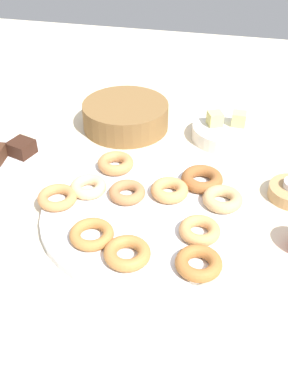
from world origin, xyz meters
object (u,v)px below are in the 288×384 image
at_px(basket, 126,116).
at_px(donut_8, 202,179).
at_px(donut_7, 200,230).
at_px(fruit_bowl, 225,132).
at_px(melon_chunk_left, 215,119).
at_px(cake_plate, 9,160).
at_px(donut_0, 127,192).
at_px(melon_chunk_right, 239,119).
at_px(donut_6, 127,253).
at_px(donut_3, 57,198).
at_px(donut_plate, 141,215).
at_px(donut_10, 199,263).
at_px(brownie_far, 22,148).
at_px(donut_5, 89,187).
at_px(donut_1, 116,163).
at_px(donut_2, 92,234).
at_px(donut_9, 222,199).
at_px(donut_4, 170,190).

bearing_deg(basket, donut_8, -45.13).
relative_size(donut_7, fruit_bowl, 0.46).
bearing_deg(melon_chunk_left, fruit_bowl, 0.00).
height_order(donut_8, melon_chunk_left, melon_chunk_left).
xyz_separation_m(donut_8, cake_plate, (-0.48, 0.01, -0.02)).
distance_m(donut_0, melon_chunk_right, 0.40).
bearing_deg(donut_6, donut_3, 145.66).
height_order(donut_plate, melon_chunk_right, melon_chunk_right).
relative_size(donut_10, brownie_far, 1.59).
relative_size(donut_plate, fruit_bowl, 2.38).
distance_m(donut_3, donut_8, 0.32).
height_order(donut_6, donut_8, donut_8).
distance_m(donut_5, melon_chunk_left, 0.41).
xyz_separation_m(donut_0, basket, (-0.09, 0.32, 0.01)).
distance_m(donut_0, donut_3, 0.15).
relative_size(donut_1, melon_chunk_right, 2.37).
bearing_deg(donut_6, donut_10, 1.89).
bearing_deg(donut_2, donut_5, 110.63).
distance_m(donut_1, donut_9, 0.27).
bearing_deg(donut_6, donut_7, 36.84).
bearing_deg(donut_0, donut_4, 16.33).
relative_size(fruit_bowl, melon_chunk_right, 4.89).
bearing_deg(donut_plate, basket, 109.28).
xyz_separation_m(donut_1, fruit_bowl, (0.24, 0.22, -0.01)).
bearing_deg(fruit_bowl, donut_8, -97.88).
xyz_separation_m(fruit_bowl, melon_chunk_right, (0.03, 0.01, 0.04)).
bearing_deg(donut_8, donut_0, -151.69).
distance_m(donut_3, donut_5, 0.07).
relative_size(donut_5, donut_8, 0.85).
relative_size(donut_2, donut_7, 1.07).
bearing_deg(brownie_far, donut_9, -10.47).
height_order(donut_1, donut_6, donut_1).
bearing_deg(donut_3, brownie_far, 133.99).
distance_m(donut_4, donut_10, 0.22).
distance_m(donut_5, donut_7, 0.27).
height_order(donut_8, donut_10, donut_8).
relative_size(donut_7, donut_9, 0.96).
bearing_deg(donut_7, donut_8, 95.46).
relative_size(donut_3, donut_6, 0.96).
relative_size(donut_9, cake_plate, 0.41).
height_order(donut_2, donut_9, donut_9).
relative_size(donut_5, donut_9, 0.94).
xyz_separation_m(donut_9, basket, (-0.29, 0.30, 0.00)).
height_order(donut_4, donut_10, donut_4).
distance_m(donut_5, donut_8, 0.25).
height_order(donut_plate, donut_9, donut_9).
relative_size(donut_plate, donut_0, 5.27).
bearing_deg(donut_3, donut_6, -34.34).
height_order(donut_plate, donut_5, donut_5).
xyz_separation_m(donut_0, cake_plate, (-0.33, 0.09, -0.02)).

